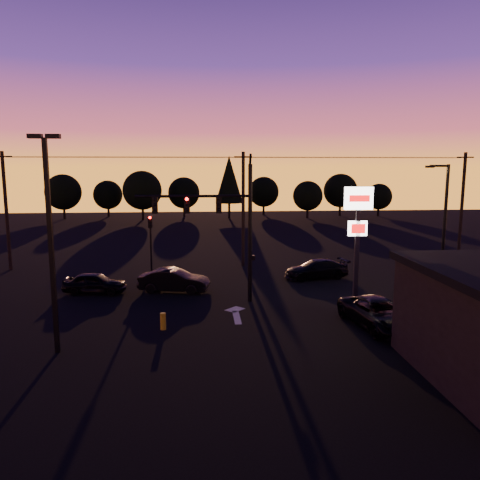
# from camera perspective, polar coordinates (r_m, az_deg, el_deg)

# --- Properties ---
(ground) EXTENTS (120.00, 120.00, 0.00)m
(ground) POSITION_cam_1_polar(r_m,az_deg,el_deg) (23.95, -1.41, -10.21)
(ground) COLOR black
(ground) RESTS_ON ground
(lane_arrow) EXTENTS (1.20, 3.10, 0.01)m
(lane_arrow) POSITION_cam_1_polar(r_m,az_deg,el_deg) (25.55, -0.50, -8.95)
(lane_arrow) COLOR beige
(lane_arrow) RESTS_ON ground
(traffic_signal_mast) EXTENTS (6.79, 0.52, 8.58)m
(traffic_signal_mast) POSITION_cam_1_polar(r_m,az_deg,el_deg) (26.76, -2.17, 2.67)
(traffic_signal_mast) COLOR black
(traffic_signal_mast) RESTS_ON ground
(secondary_signal) EXTENTS (0.30, 0.31, 4.35)m
(secondary_signal) POSITION_cam_1_polar(r_m,az_deg,el_deg) (34.63, -10.85, 0.49)
(secondary_signal) COLOR black
(secondary_signal) RESTS_ON ground
(parking_lot_light) EXTENTS (1.25, 0.30, 9.14)m
(parking_lot_light) POSITION_cam_1_polar(r_m,az_deg,el_deg) (20.71, -22.15, 1.11)
(parking_lot_light) COLOR black
(parking_lot_light) RESTS_ON ground
(pylon_sign) EXTENTS (1.50, 0.28, 6.80)m
(pylon_sign) POSITION_cam_1_polar(r_m,az_deg,el_deg) (25.64, 14.16, 2.08)
(pylon_sign) COLOR black
(pylon_sign) RESTS_ON ground
(streetlight) EXTENTS (1.55, 0.35, 8.00)m
(streetlight) POSITION_cam_1_polar(r_m,az_deg,el_deg) (32.12, 23.54, 2.06)
(streetlight) COLOR black
(streetlight) RESTS_ON ground
(utility_pole_0) EXTENTS (1.40, 0.26, 9.00)m
(utility_pole_0) POSITION_cam_1_polar(r_m,az_deg,el_deg) (39.56, -26.60, 3.26)
(utility_pole_0) COLOR black
(utility_pole_0) RESTS_ON ground
(utility_pole_1) EXTENTS (1.40, 0.26, 9.00)m
(utility_pole_1) POSITION_cam_1_polar(r_m,az_deg,el_deg) (36.88, 0.39, 3.86)
(utility_pole_1) COLOR black
(utility_pole_1) RESTS_ON ground
(utility_pole_2) EXTENTS (1.40, 0.26, 9.00)m
(utility_pole_2) POSITION_cam_1_polar(r_m,az_deg,el_deg) (42.46, 25.42, 3.67)
(utility_pole_2) COLOR black
(utility_pole_2) RESTS_ON ground
(power_wires) EXTENTS (36.00, 1.22, 0.07)m
(power_wires) POSITION_cam_1_polar(r_m,az_deg,el_deg) (36.74, 0.40, 10.05)
(power_wires) COLOR black
(power_wires) RESTS_ON ground
(bollard) EXTENTS (0.28, 0.28, 0.83)m
(bollard) POSITION_cam_1_polar(r_m,az_deg,el_deg) (23.38, -9.36, -9.74)
(bollard) COLOR #B8A213
(bollard) RESTS_ON ground
(tree_0) EXTENTS (5.36, 5.36, 6.74)m
(tree_0) POSITION_cam_1_polar(r_m,az_deg,el_deg) (75.58, -20.75, 5.48)
(tree_0) COLOR black
(tree_0) RESTS_ON ground
(tree_1) EXTENTS (4.54, 4.54, 5.71)m
(tree_1) POSITION_cam_1_polar(r_m,az_deg,el_deg) (77.13, -15.81, 5.31)
(tree_1) COLOR black
(tree_1) RESTS_ON ground
(tree_2) EXTENTS (5.77, 5.78, 7.26)m
(tree_2) POSITION_cam_1_polar(r_m,az_deg,el_deg) (71.21, -11.84, 5.94)
(tree_2) COLOR black
(tree_2) RESTS_ON ground
(tree_3) EXTENTS (4.95, 4.95, 6.22)m
(tree_3) POSITION_cam_1_polar(r_m,az_deg,el_deg) (74.75, -6.86, 5.72)
(tree_3) COLOR black
(tree_3) RESTS_ON ground
(tree_4) EXTENTS (4.18, 4.18, 9.50)m
(tree_4) POSITION_cam_1_polar(r_m,az_deg,el_deg) (71.74, -1.33, 7.39)
(tree_4) COLOR black
(tree_4) RESTS_ON ground
(tree_5) EXTENTS (4.95, 4.95, 6.22)m
(tree_5) POSITION_cam_1_polar(r_m,az_deg,el_deg) (77.38, 2.91, 5.88)
(tree_5) COLOR black
(tree_5) RESTS_ON ground
(tree_6) EXTENTS (4.54, 4.54, 5.71)m
(tree_6) POSITION_cam_1_polar(r_m,az_deg,el_deg) (72.58, 8.26, 5.35)
(tree_6) COLOR black
(tree_6) RESTS_ON ground
(tree_7) EXTENTS (5.36, 5.36, 6.74)m
(tree_7) POSITION_cam_1_polar(r_m,az_deg,el_deg) (76.98, 12.15, 5.91)
(tree_7) COLOR black
(tree_7) RESTS_ON ground
(tree_8) EXTENTS (4.12, 4.12, 5.19)m
(tree_8) POSITION_cam_1_polar(r_m,az_deg,el_deg) (78.05, 16.57, 5.09)
(tree_8) COLOR black
(tree_8) RESTS_ON ground
(car_left) EXTENTS (4.03, 2.04, 1.32)m
(car_left) POSITION_cam_1_polar(r_m,az_deg,el_deg) (30.71, -17.28, -5.02)
(car_left) COLOR black
(car_left) RESTS_ON ground
(car_mid) EXTENTS (4.63, 2.40, 1.45)m
(car_mid) POSITION_cam_1_polar(r_m,az_deg,el_deg) (30.00, -8.03, -4.89)
(car_mid) COLOR black
(car_mid) RESTS_ON ground
(car_right) EXTENTS (4.80, 2.60, 1.32)m
(car_right) POSITION_cam_1_polar(r_m,az_deg,el_deg) (33.68, 9.29, -3.51)
(car_right) COLOR black
(car_right) RESTS_ON ground
(suv_parked) EXTENTS (3.19, 5.39, 1.41)m
(suv_parked) POSITION_cam_1_polar(r_m,az_deg,el_deg) (24.24, 16.61, -8.60)
(suv_parked) COLOR black
(suv_parked) RESTS_ON ground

